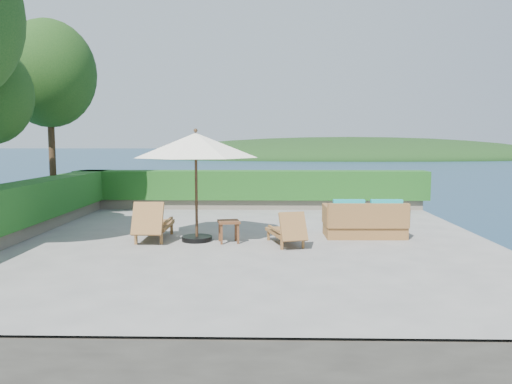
{
  "coord_description": "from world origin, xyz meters",
  "views": [
    {
      "loc": [
        0.58,
        -11.95,
        2.44
      ],
      "look_at": [
        0.3,
        0.8,
        1.1
      ],
      "focal_mm": 35.0,
      "sensor_mm": 36.0,
      "label": 1
    }
  ],
  "objects_px": {
    "patio_umbrella": "(196,146)",
    "lounge_left": "(153,223)",
    "side_table": "(229,224)",
    "wicker_loveseat": "(365,222)",
    "lounge_right": "(287,231)"
  },
  "relations": [
    {
      "from": "lounge_left",
      "to": "side_table",
      "type": "bearing_deg",
      "value": -7.22
    },
    {
      "from": "patio_umbrella",
      "to": "lounge_left",
      "type": "bearing_deg",
      "value": 177.62
    },
    {
      "from": "patio_umbrella",
      "to": "lounge_right",
      "type": "relative_size",
      "value": 2.32
    },
    {
      "from": "lounge_left",
      "to": "lounge_right",
      "type": "bearing_deg",
      "value": -9.3
    },
    {
      "from": "patio_umbrella",
      "to": "wicker_loveseat",
      "type": "height_order",
      "value": "patio_umbrella"
    },
    {
      "from": "wicker_loveseat",
      "to": "patio_umbrella",
      "type": "bearing_deg",
      "value": -173.17
    },
    {
      "from": "lounge_right",
      "to": "patio_umbrella",
      "type": "bearing_deg",
      "value": 151.75
    },
    {
      "from": "patio_umbrella",
      "to": "side_table",
      "type": "height_order",
      "value": "patio_umbrella"
    },
    {
      "from": "side_table",
      "to": "wicker_loveseat",
      "type": "distance_m",
      "value": 3.45
    },
    {
      "from": "lounge_right",
      "to": "side_table",
      "type": "bearing_deg",
      "value": 152.24
    },
    {
      "from": "patio_umbrella",
      "to": "lounge_right",
      "type": "bearing_deg",
      "value": -12.37
    },
    {
      "from": "lounge_left",
      "to": "side_table",
      "type": "height_order",
      "value": "lounge_left"
    },
    {
      "from": "patio_umbrella",
      "to": "side_table",
      "type": "distance_m",
      "value": 2.02
    },
    {
      "from": "lounge_left",
      "to": "wicker_loveseat",
      "type": "distance_m",
      "value": 5.25
    },
    {
      "from": "patio_umbrella",
      "to": "wicker_loveseat",
      "type": "bearing_deg",
      "value": 7.76
    }
  ]
}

